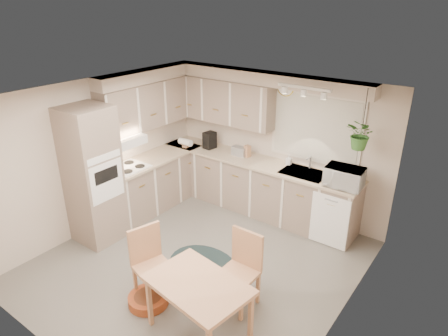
# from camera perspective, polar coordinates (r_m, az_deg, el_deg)

# --- Properties ---
(floor) EXTENTS (4.20, 4.20, 0.00)m
(floor) POSITION_cam_1_polar(r_m,az_deg,el_deg) (5.86, -3.71, -13.36)
(floor) COLOR #615E55
(floor) RESTS_ON ground
(ceiling) EXTENTS (4.20, 4.20, 0.00)m
(ceiling) POSITION_cam_1_polar(r_m,az_deg,el_deg) (4.82, -4.46, 10.13)
(ceiling) COLOR silver
(ceiling) RESTS_ON wall_back
(wall_back) EXTENTS (4.00, 0.04, 2.40)m
(wall_back) POSITION_cam_1_polar(r_m,az_deg,el_deg) (6.83, 7.34, 3.54)
(wall_back) COLOR beige
(wall_back) RESTS_ON floor
(wall_front) EXTENTS (4.00, 0.04, 2.40)m
(wall_front) POSITION_cam_1_polar(r_m,az_deg,el_deg) (4.10, -23.76, -13.09)
(wall_front) COLOR beige
(wall_front) RESTS_ON floor
(wall_left) EXTENTS (0.04, 4.20, 2.40)m
(wall_left) POSITION_cam_1_polar(r_m,az_deg,el_deg) (6.60, -17.49, 1.89)
(wall_left) COLOR beige
(wall_left) RESTS_ON floor
(wall_right) EXTENTS (0.04, 4.20, 2.40)m
(wall_right) POSITION_cam_1_polar(r_m,az_deg,el_deg) (4.37, 16.80, -9.54)
(wall_right) COLOR beige
(wall_right) RESTS_ON floor
(base_cab_left) EXTENTS (0.60, 1.85, 0.90)m
(base_cab_left) POSITION_cam_1_polar(r_m,az_deg,el_deg) (7.19, -9.81, -2.07)
(base_cab_left) COLOR gray
(base_cab_left) RESTS_ON floor
(base_cab_back) EXTENTS (3.60, 0.60, 0.90)m
(base_cab_back) POSITION_cam_1_polar(r_m,az_deg,el_deg) (6.98, 4.39, -2.59)
(base_cab_back) COLOR gray
(base_cab_back) RESTS_ON floor
(counter_left) EXTENTS (0.64, 1.89, 0.04)m
(counter_left) POSITION_cam_1_polar(r_m,az_deg,el_deg) (6.99, -10.02, 1.39)
(counter_left) COLOR tan
(counter_left) RESTS_ON base_cab_left
(counter_back) EXTENTS (3.64, 0.64, 0.04)m
(counter_back) POSITION_cam_1_polar(r_m,az_deg,el_deg) (6.77, 4.46, 0.95)
(counter_back) COLOR tan
(counter_back) RESTS_ON base_cab_back
(oven_stack) EXTENTS (0.65, 0.65, 2.10)m
(oven_stack) POSITION_cam_1_polar(r_m,az_deg,el_deg) (6.21, -18.22, -1.08)
(oven_stack) COLOR gray
(oven_stack) RESTS_ON floor
(wall_oven_face) EXTENTS (0.02, 0.56, 0.58)m
(wall_oven_face) POSITION_cam_1_polar(r_m,az_deg,el_deg) (5.97, -16.39, -1.85)
(wall_oven_face) COLOR white
(wall_oven_face) RESTS_ON oven_stack
(upper_cab_left) EXTENTS (0.35, 2.00, 0.75)m
(upper_cab_left) POSITION_cam_1_polar(r_m,az_deg,el_deg) (6.89, -10.59, 8.95)
(upper_cab_left) COLOR gray
(upper_cab_left) RESTS_ON wall_left
(upper_cab_back) EXTENTS (2.00, 0.35, 0.75)m
(upper_cab_back) POSITION_cam_1_polar(r_m,az_deg,el_deg) (7.02, -0.32, 9.63)
(upper_cab_back) COLOR gray
(upper_cab_back) RESTS_ON wall_back
(soffit_left) EXTENTS (0.30, 2.00, 0.20)m
(soffit_left) POSITION_cam_1_polar(r_m,az_deg,el_deg) (6.81, -11.04, 12.84)
(soffit_left) COLOR beige
(soffit_left) RESTS_ON wall_left
(soffit_back) EXTENTS (3.60, 0.30, 0.20)m
(soffit_back) POSITION_cam_1_polar(r_m,az_deg,el_deg) (6.51, 5.61, 12.69)
(soffit_back) COLOR beige
(soffit_back) RESTS_ON wall_back
(cooktop) EXTENTS (0.52, 0.58, 0.02)m
(cooktop) POSITION_cam_1_polar(r_m,az_deg,el_deg) (6.63, -13.51, 0.04)
(cooktop) COLOR white
(cooktop) RESTS_ON counter_left
(range_hood) EXTENTS (0.40, 0.60, 0.14)m
(range_hood) POSITION_cam_1_polar(r_m,az_deg,el_deg) (6.48, -14.00, 3.78)
(range_hood) COLOR white
(range_hood) RESTS_ON upper_cab_left
(window_blinds) EXTENTS (1.40, 0.02, 1.00)m
(window_blinds) POSITION_cam_1_polar(r_m,az_deg,el_deg) (6.39, 12.88, 5.52)
(window_blinds) COLOR silver
(window_blinds) RESTS_ON wall_back
(window_frame) EXTENTS (1.50, 0.02, 1.10)m
(window_frame) POSITION_cam_1_polar(r_m,az_deg,el_deg) (6.40, 12.92, 5.54)
(window_frame) COLOR silver
(window_frame) RESTS_ON wall_back
(sink) EXTENTS (0.70, 0.48, 0.10)m
(sink) POSITION_cam_1_polar(r_m,az_deg,el_deg) (6.41, 11.34, -1.02)
(sink) COLOR #9B9EA3
(sink) RESTS_ON counter_back
(dishwasher_front) EXTENTS (0.58, 0.02, 0.83)m
(dishwasher_front) POSITION_cam_1_polar(r_m,az_deg,el_deg) (6.17, 14.77, -7.36)
(dishwasher_front) COLOR white
(dishwasher_front) RESTS_ON base_cab_back
(track_light_bar) EXTENTS (0.80, 0.04, 0.04)m
(track_light_bar) POSITION_cam_1_polar(r_m,az_deg,el_deg) (5.75, 11.37, 11.21)
(track_light_bar) COLOR white
(track_light_bar) RESTS_ON ceiling
(wall_clock) EXTENTS (0.30, 0.03, 0.30)m
(wall_clock) POSITION_cam_1_polar(r_m,az_deg,el_deg) (6.47, 8.84, 11.37)
(wall_clock) COLOR #EBD352
(wall_clock) RESTS_ON wall_back
(dining_table) EXTENTS (1.19, 0.88, 0.69)m
(dining_table) POSITION_cam_1_polar(r_m,az_deg,el_deg) (4.65, -3.63, -19.40)
(dining_table) COLOR tan
(dining_table) RESTS_ON floor
(chair_left) EXTENTS (0.55, 0.55, 0.95)m
(chair_left) POSITION_cam_1_polar(r_m,az_deg,el_deg) (5.07, -10.00, -13.72)
(chair_left) COLOR tan
(chair_left) RESTS_ON floor
(chair_back) EXTENTS (0.45, 0.45, 0.96)m
(chair_back) POSITION_cam_1_polar(r_m,az_deg,el_deg) (4.90, 1.94, -14.72)
(chair_back) COLOR tan
(chair_back) RESTS_ON floor
(braided_rug) EXTENTS (1.34, 1.12, 0.01)m
(braided_rug) POSITION_cam_1_polar(r_m,az_deg,el_deg) (5.77, -2.89, -13.90)
(braided_rug) COLOR black
(braided_rug) RESTS_ON floor
(pet_bed) EXTENTS (0.59, 0.59, 0.11)m
(pet_bed) POSITION_cam_1_polar(r_m,az_deg,el_deg) (5.27, -10.74, -17.96)
(pet_bed) COLOR #A63821
(pet_bed) RESTS_ON floor
(microwave) EXTENTS (0.56, 0.33, 0.36)m
(microwave) POSITION_cam_1_polar(r_m,az_deg,el_deg) (6.01, 16.84, -0.96)
(microwave) COLOR white
(microwave) RESTS_ON counter_back
(soap_bottle) EXTENTS (0.08, 0.18, 0.08)m
(soap_bottle) POSITION_cam_1_polar(r_m,az_deg,el_deg) (6.64, 9.22, 0.78)
(soap_bottle) COLOR white
(soap_bottle) RESTS_ON counter_back
(hanging_plant) EXTENTS (0.53, 0.55, 0.33)m
(hanging_plant) POSITION_cam_1_polar(r_m,az_deg,el_deg) (5.76, 18.98, 4.06)
(hanging_plant) COLOR #356A2A
(hanging_plant) RESTS_ON ceiling
(coffee_maker) EXTENTS (0.20, 0.23, 0.30)m
(coffee_maker) POSITION_cam_1_polar(r_m,az_deg,el_deg) (7.25, -2.06, 3.99)
(coffee_maker) COLOR black
(coffee_maker) RESTS_ON counter_back
(toaster) EXTENTS (0.26, 0.15, 0.16)m
(toaster) POSITION_cam_1_polar(r_m,az_deg,el_deg) (6.93, 2.23, 2.42)
(toaster) COLOR #9B9EA3
(toaster) RESTS_ON counter_back
(knife_block) EXTENTS (0.11, 0.11, 0.20)m
(knife_block) POSITION_cam_1_polar(r_m,az_deg,el_deg) (6.87, 3.36, 2.42)
(knife_block) COLOR tan
(knife_block) RESTS_ON counter_back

